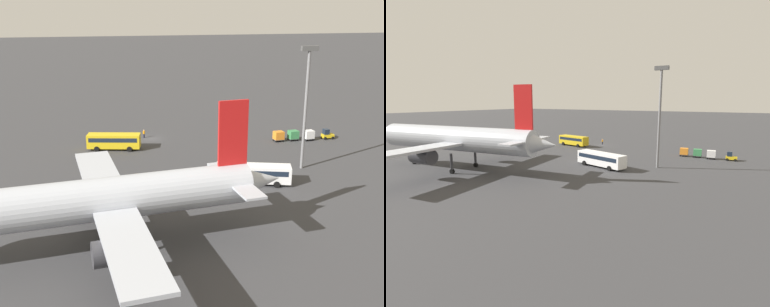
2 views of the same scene
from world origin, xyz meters
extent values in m
plane|color=#38383A|center=(0.00, 0.00, 0.00)|extent=(600.00, 600.00, 0.00)
cylinder|color=#B2B7C1|center=(10.60, 45.82, 6.33)|extent=(36.66, 9.44, 4.87)
cone|color=#B2B7C1|center=(-8.87, 43.34, 6.33)|extent=(6.83, 5.15, 4.38)
cube|color=#B2B7C1|center=(7.43, 56.30, 5.72)|extent=(6.80, 17.18, 0.44)
cube|color=#B2B7C1|center=(10.17, 34.89, 5.72)|extent=(6.80, 17.18, 0.44)
cube|color=red|center=(-5.62, 43.75, 12.66)|extent=(3.65, 0.82, 7.79)
cube|color=#B2B7C1|center=(-5.98, 43.70, 6.82)|extent=(4.13, 12.88, 0.28)
cylinder|color=#38383D|center=(8.83, 53.95, 4.16)|extent=(4.66, 3.21, 2.68)
cylinder|color=#38383D|center=(10.93, 37.51, 4.16)|extent=(4.66, 3.21, 2.68)
cylinder|color=#38383D|center=(8.40, 48.73, 1.95)|extent=(0.50, 0.50, 3.90)
cylinder|color=black|center=(8.40, 48.73, 0.45)|extent=(0.96, 0.61, 0.90)
cylinder|color=#38383D|center=(9.20, 42.45, 1.95)|extent=(0.50, 0.50, 3.90)
cylinder|color=black|center=(9.20, 42.45, 0.45)|extent=(0.96, 0.61, 0.90)
cube|color=gold|center=(7.45, 6.42, 1.74)|extent=(10.38, 4.68, 2.58)
cube|color=#192333|center=(7.45, 6.42, 2.19)|extent=(9.60, 4.56, 0.83)
cylinder|color=black|center=(10.78, 7.20, 0.50)|extent=(1.04, 0.49, 1.00)
cylinder|color=black|center=(10.21, 4.39, 0.50)|extent=(1.04, 0.49, 1.00)
cylinder|color=black|center=(4.69, 8.44, 0.50)|extent=(1.04, 0.49, 1.00)
cylinder|color=black|center=(4.12, 5.63, 0.50)|extent=(1.04, 0.49, 1.00)
cube|color=white|center=(-13.32, 28.67, 1.73)|extent=(11.87, 5.92, 2.57)
cube|color=#192333|center=(-13.32, 28.67, 2.18)|extent=(11.00, 5.70, 0.82)
cylinder|color=black|center=(-9.48, 29.11, 0.50)|extent=(1.04, 0.56, 1.00)
cylinder|color=black|center=(-10.29, 26.25, 0.50)|extent=(1.04, 0.56, 1.00)
cylinder|color=black|center=(-16.35, 31.08, 0.50)|extent=(1.04, 0.56, 1.00)
cylinder|color=black|center=(-17.17, 28.23, 0.50)|extent=(1.04, 0.56, 1.00)
cube|color=gold|center=(-36.29, 7.03, 0.65)|extent=(2.44, 1.38, 0.70)
cube|color=#192333|center=(-35.87, 7.05, 1.55)|extent=(1.12, 1.20, 1.10)
cylinder|color=black|center=(-35.47, 7.76, 0.30)|extent=(0.61, 0.24, 0.60)
cylinder|color=black|center=(-35.43, 6.36, 0.30)|extent=(0.61, 0.24, 0.60)
cylinder|color=black|center=(-37.15, 7.71, 0.30)|extent=(0.61, 0.24, 0.60)
cylinder|color=black|center=(-37.10, 6.31, 0.30)|extent=(0.61, 0.24, 0.60)
cylinder|color=#1E1E2D|center=(1.07, -0.72, 0.42)|extent=(0.32, 0.32, 0.85)
cylinder|color=orange|center=(1.07, -0.72, 1.18)|extent=(0.38, 0.38, 0.65)
sphere|color=tan|center=(1.07, -0.72, 1.62)|extent=(0.24, 0.24, 0.24)
cube|color=#38383D|center=(-31.94, 7.38, 0.41)|extent=(2.17, 1.90, 0.10)
cube|color=silver|center=(-31.94, 7.38, 1.26)|extent=(2.07, 1.81, 1.60)
cylinder|color=black|center=(-31.26, 8.10, 0.18)|extent=(0.37, 0.16, 0.36)
cylinder|color=black|center=(-31.11, 6.83, 0.18)|extent=(0.37, 0.16, 0.36)
cylinder|color=black|center=(-32.77, 7.93, 0.18)|extent=(0.37, 0.16, 0.36)
cylinder|color=black|center=(-32.62, 6.65, 0.18)|extent=(0.37, 0.16, 0.36)
cube|color=#38383D|center=(-28.77, 6.91, 0.41)|extent=(2.17, 1.90, 0.10)
cube|color=#38844C|center=(-28.77, 6.91, 1.26)|extent=(2.07, 1.81, 1.60)
cylinder|color=black|center=(-28.09, 7.64, 0.18)|extent=(0.37, 0.16, 0.36)
cylinder|color=black|center=(-27.94, 6.36, 0.18)|extent=(0.37, 0.16, 0.36)
cylinder|color=black|center=(-29.60, 7.46, 0.18)|extent=(0.37, 0.16, 0.36)
cylinder|color=black|center=(-29.45, 6.19, 0.18)|extent=(0.37, 0.16, 0.36)
cube|color=#38383D|center=(-25.60, 6.95, 0.41)|extent=(2.17, 1.90, 0.10)
cube|color=orange|center=(-25.60, 6.95, 1.26)|extent=(2.07, 1.81, 1.60)
cylinder|color=black|center=(-24.92, 7.67, 0.18)|extent=(0.37, 0.16, 0.36)
cylinder|color=black|center=(-24.77, 6.40, 0.18)|extent=(0.37, 0.16, 0.36)
cylinder|color=black|center=(-26.43, 7.50, 0.18)|extent=(0.37, 0.16, 0.36)
cylinder|color=black|center=(-26.28, 6.23, 0.18)|extent=(0.37, 0.16, 0.36)
cylinder|color=slate|center=(-23.68, 23.23, 9.87)|extent=(0.50, 0.50, 19.74)
cube|color=#4C4C4C|center=(-23.68, 23.23, 20.14)|extent=(2.80, 0.70, 0.80)
camera|label=1|loc=(9.16, 96.08, 27.49)|focal=45.00mm
camera|label=2|loc=(-41.10, 83.92, 13.90)|focal=28.00mm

